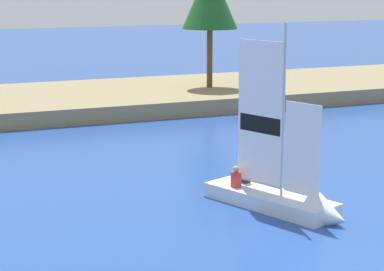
{
  "coord_description": "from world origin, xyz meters",
  "views": [
    {
      "loc": [
        -9.99,
        -11.21,
        6.81
      ],
      "look_at": [
        0.28,
        13.36,
        1.2
      ],
      "focal_mm": 68.38,
      "sensor_mm": 36.0,
      "label": 1
    }
  ],
  "objects": [
    {
      "name": "sailboat",
      "position": [
        0.81,
        7.11,
        0.44
      ],
      "size": [
        2.96,
        5.14,
        6.04
      ],
      "rotation": [
        0.0,
        0.0,
        -1.21
      ],
      "color": "silver",
      "rests_on": "ground"
    },
    {
      "name": "shore_bank",
      "position": [
        0.0,
        27.96,
        0.42
      ],
      "size": [
        80.0,
        10.32,
        0.83
      ],
      "primitive_type": "cube",
      "color": "#897A56",
      "rests_on": "ground"
    }
  ]
}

